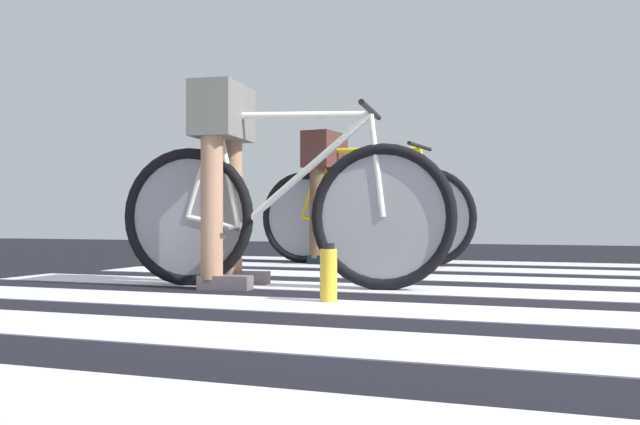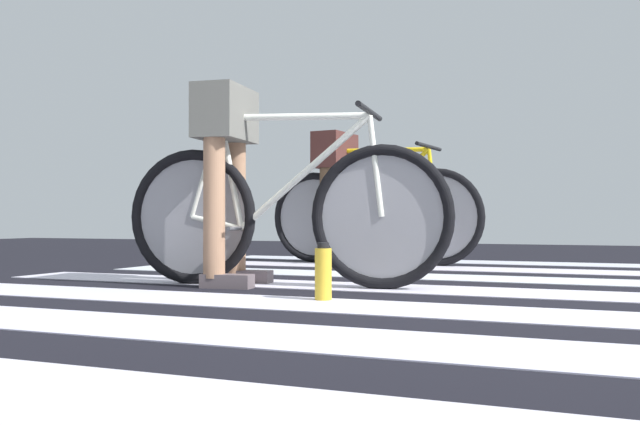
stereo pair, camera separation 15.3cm
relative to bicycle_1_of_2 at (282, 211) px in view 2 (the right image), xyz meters
The scene contains 7 objects.
ground 1.10m from the bicycle_1_of_2, 22.46° to the right, with size 18.00×14.00×0.02m.
crosswalk_markings 1.25m from the bicycle_1_of_2, 32.64° to the right, with size 5.41×6.54×0.00m.
bicycle_1_of_2 is the anchor object (origin of this frame).
cyclist_1_of_2 0.42m from the bicycle_1_of_2, behind, with size 0.35×0.43×1.04m.
bicycle_2_of_2 1.89m from the bicycle_1_of_2, 94.03° to the left, with size 1.73×0.52×0.93m.
cyclist_2_of_2 1.99m from the bicycle_1_of_2, 102.99° to the left, with size 0.35×0.43×1.02m.
water_bottle 0.70m from the bicycle_1_of_2, 49.33° to the right, with size 0.07×0.07×0.25m.
Camera 2 is at (0.60, -2.91, 0.37)m, focal length 40.05 mm.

